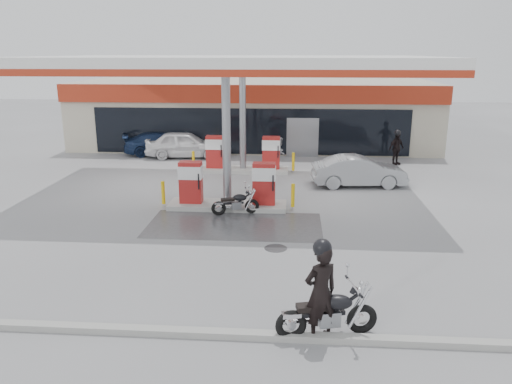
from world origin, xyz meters
TOP-DOWN VIEW (x-y plane):
  - ground at (0.00, 0.00)m, footprint 90.00×90.00m
  - wet_patch at (0.50, 0.00)m, footprint 6.00×3.00m
  - drain_cover at (2.00, -2.00)m, footprint 0.70×0.70m
  - kerb at (0.00, -7.00)m, footprint 28.00×0.25m
  - store_building at (0.01, 15.94)m, footprint 22.00×8.22m
  - canopy at (0.00, 5.00)m, footprint 16.00×10.02m
  - pump_island_near at (0.00, 2.00)m, footprint 5.14×1.30m
  - pump_island_far at (0.00, 8.00)m, footprint 5.14×1.30m
  - main_motorcycle at (3.28, -6.78)m, footprint 2.18×0.88m
  - biker_main at (3.09, -6.83)m, footprint 0.90×0.79m
  - parked_motorcycle at (0.42, 1.21)m, footprint 1.75×0.76m
  - sedan_white at (-3.60, 11.20)m, footprint 4.54×2.17m
  - attendant at (1.81, 9.00)m, footprint 0.78×0.90m
  - hatchback_silver at (5.41, 5.60)m, footprint 4.23×1.83m
  - parked_car_left at (-5.07, 12.00)m, footprint 4.80×2.97m
  - biker_walking at (7.92, 10.20)m, footprint 1.07×0.96m

SIDE VIEW (x-z plane):
  - ground at x=0.00m, z-range 0.00..0.00m
  - wet_patch at x=0.50m, z-range 0.00..0.00m
  - drain_cover at x=2.00m, z-range 0.00..0.01m
  - kerb at x=0.00m, z-range 0.00..0.15m
  - parked_motorcycle at x=0.42m, z-range -0.05..0.86m
  - main_motorcycle at x=3.28m, z-range -0.06..1.07m
  - parked_car_left at x=-5.07m, z-range 0.00..1.30m
  - hatchback_silver at x=5.41m, z-range 0.00..1.35m
  - pump_island_near at x=0.00m, z-range -0.18..1.60m
  - pump_island_far at x=0.00m, z-range -0.18..1.60m
  - sedan_white at x=-3.60m, z-range 0.00..1.50m
  - attendant at x=1.81m, z-range 0.00..1.59m
  - biker_walking at x=7.92m, z-range 0.00..1.74m
  - biker_main at x=3.09m, z-range 0.00..2.06m
  - store_building at x=0.01m, z-range 0.01..4.01m
  - canopy at x=0.00m, z-range 2.51..8.02m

